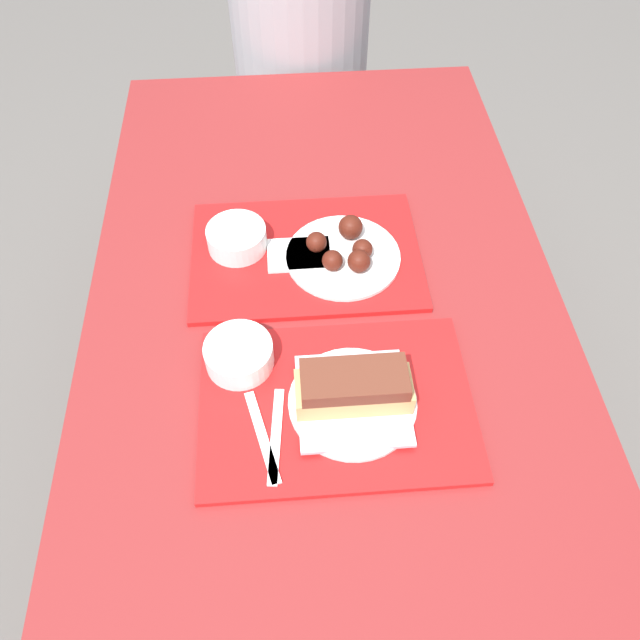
% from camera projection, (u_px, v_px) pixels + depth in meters
% --- Properties ---
extents(ground_plane, '(12.00, 12.00, 0.00)m').
position_uv_depth(ground_plane, '(326.00, 493.00, 1.73)').
color(ground_plane, '#605B56').
extents(picnic_table, '(0.91, 1.74, 0.74)m').
position_uv_depth(picnic_table, '(328.00, 361.00, 1.21)').
color(picnic_table, maroon).
rests_on(picnic_table, ground_plane).
extents(picnic_bench_far, '(0.86, 0.28, 0.47)m').
position_uv_depth(picnic_bench_far, '(300.00, 132.00, 2.07)').
color(picnic_bench_far, maroon).
rests_on(picnic_bench_far, ground_plane).
extents(tray_near, '(0.46, 0.32, 0.01)m').
position_uv_depth(tray_near, '(335.00, 404.00, 1.04)').
color(tray_near, red).
rests_on(tray_near, picnic_table).
extents(tray_far, '(0.46, 0.32, 0.01)m').
position_uv_depth(tray_far, '(306.00, 255.00, 1.25)').
color(tray_far, red).
rests_on(tray_far, picnic_table).
extents(bowl_coleslaw_near, '(0.12, 0.12, 0.05)m').
position_uv_depth(bowl_coleslaw_near, '(239.00, 354.00, 1.07)').
color(bowl_coleslaw_near, white).
rests_on(bowl_coleslaw_near, tray_near).
extents(brisket_sandwich_plate, '(0.21, 0.21, 0.09)m').
position_uv_depth(brisket_sandwich_plate, '(353.00, 393.00, 1.01)').
color(brisket_sandwich_plate, white).
rests_on(brisket_sandwich_plate, tray_near).
extents(plastic_fork_near, '(0.06, 0.17, 0.00)m').
position_uv_depth(plastic_fork_near, '(262.00, 436.00, 1.00)').
color(plastic_fork_near, white).
rests_on(plastic_fork_near, tray_near).
extents(plastic_knife_near, '(0.03, 0.17, 0.00)m').
position_uv_depth(plastic_knife_near, '(276.00, 435.00, 1.00)').
color(plastic_knife_near, white).
rests_on(plastic_knife_near, tray_near).
extents(condiment_packet, '(0.04, 0.03, 0.01)m').
position_uv_depth(condiment_packet, '(337.00, 364.00, 1.08)').
color(condiment_packet, '#A59E93').
rests_on(condiment_packet, tray_near).
extents(bowl_coleslaw_far, '(0.12, 0.12, 0.05)m').
position_uv_depth(bowl_coleslaw_far, '(237.00, 237.00, 1.24)').
color(bowl_coleslaw_far, white).
rests_on(bowl_coleslaw_far, tray_far).
extents(wings_plate_far, '(0.23, 0.23, 0.06)m').
position_uv_depth(wings_plate_far, '(344.00, 251.00, 1.23)').
color(wings_plate_far, white).
rests_on(wings_plate_far, tray_far).
extents(napkin_far, '(0.12, 0.09, 0.01)m').
position_uv_depth(napkin_far, '(299.00, 254.00, 1.24)').
color(napkin_far, white).
rests_on(napkin_far, tray_far).
extents(person_seated_across, '(0.40, 0.40, 0.72)m').
position_uv_depth(person_seated_across, '(300.00, 23.00, 1.78)').
color(person_seated_across, '#9E9EA3').
rests_on(person_seated_across, picnic_bench_far).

